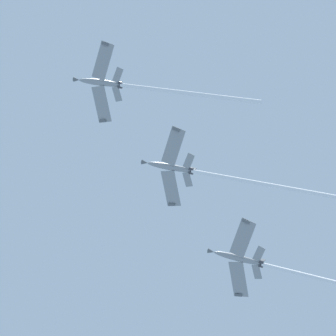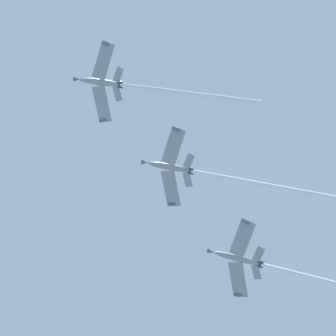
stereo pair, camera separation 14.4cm
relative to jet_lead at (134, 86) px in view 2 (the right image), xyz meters
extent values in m
ellipsoid|color=gray|center=(-2.04, -8.29, 3.98)|extent=(4.29, 11.51, 6.29)
cone|color=#595E60|center=(-3.50, -14.19, 6.81)|extent=(1.63, 2.19, 1.76)
ellipsoid|color=black|center=(-2.44, -9.89, 5.41)|extent=(1.67, 3.07, 2.00)
cube|color=gray|center=(3.27, -8.89, 3.56)|extent=(9.01, 3.37, 1.70)
cube|color=#595E60|center=(7.33, -9.56, 3.54)|extent=(0.70, 1.68, 0.87)
cube|color=gray|center=(-7.02, -6.36, 3.56)|extent=(9.52, 7.16, 1.70)
cube|color=#595E60|center=(-10.93, -5.06, 3.54)|extent=(1.40, 1.82, 0.87)
cube|color=gray|center=(1.26, -4.43, 1.88)|extent=(3.71, 1.96, 0.90)
cube|color=gray|center=(-3.17, -3.34, 1.88)|extent=(3.96, 3.34, 0.90)
cube|color=#595E60|center=(-0.86, -3.49, 3.23)|extent=(0.98, 3.30, 3.55)
cylinder|color=#38383D|center=(-0.36, -3.33, 1.45)|extent=(1.07, 1.40, 1.15)
cylinder|color=#38383D|center=(-1.23, -3.11, 1.45)|extent=(1.07, 1.40, 1.15)
cylinder|color=white|center=(3.02, 12.28, -5.97)|extent=(8.58, 31.27, 15.53)
ellipsoid|color=gray|center=(-15.50, 13.78, -3.37)|extent=(4.35, 11.40, 6.54)
cone|color=#595E60|center=(-16.98, 7.96, -0.40)|extent=(1.65, 2.20, 1.78)
ellipsoid|color=black|center=(-15.90, 12.21, -1.90)|extent=(1.69, 3.07, 2.05)
cube|color=gray|center=(-10.20, 13.13, -3.81)|extent=(9.02, 3.36, 1.77)
cube|color=#595E60|center=(-6.15, 12.43, -3.84)|extent=(0.71, 1.67, 0.91)
cube|color=gray|center=(-20.48, 15.74, -3.81)|extent=(9.50, 7.18, 1.77)
cube|color=#595E60|center=(-24.37, 17.06, -3.84)|extent=(1.41, 1.80, 0.91)
cube|color=gray|center=(-12.19, 17.56, -5.59)|extent=(3.70, 1.92, 0.94)
cube|color=gray|center=(-16.61, 18.69, -5.59)|extent=(3.94, 3.35, 0.94)
cube|color=#595E60|center=(-14.29, 18.55, -4.24)|extent=(1.01, 3.33, 3.57)
cylinder|color=#38383D|center=(-13.80, 18.66, -6.03)|extent=(1.08, 1.41, 1.16)
cylinder|color=#38383D|center=(-14.67, 18.89, -6.03)|extent=(1.08, 1.41, 1.16)
cylinder|color=white|center=(-10.41, 33.83, -13.71)|extent=(8.57, 30.39, 16.02)
ellipsoid|color=gray|center=(-29.77, 35.09, -11.81)|extent=(4.28, 11.41, 6.54)
cone|color=#595E60|center=(-31.21, 29.25, -8.84)|extent=(1.64, 2.20, 1.78)
ellipsoid|color=black|center=(-30.16, 33.52, -10.34)|extent=(1.67, 3.06, 2.05)
cube|color=gray|center=(-24.46, 34.47, -12.25)|extent=(9.01, 3.34, 1.77)
cube|color=#595E60|center=(-20.40, 33.80, -12.28)|extent=(0.70, 1.67, 0.91)
cube|color=gray|center=(-34.75, 37.01, -12.25)|extent=(9.51, 7.14, 1.77)
cube|color=#595E60|center=(-38.66, 38.30, -12.28)|extent=(1.40, 1.80, 0.91)
cube|color=gray|center=(-26.48, 38.89, -14.02)|extent=(3.71, 1.94, 0.94)
cube|color=gray|center=(-30.91, 39.98, -14.02)|extent=(3.95, 3.33, 0.94)
cube|color=#595E60|center=(-28.59, 39.87, -12.68)|extent=(0.99, 3.34, 3.57)
cylinder|color=#38383D|center=(-28.10, 39.98, -14.47)|extent=(1.08, 1.41, 1.16)
cylinder|color=#38383D|center=(-28.97, 40.20, -14.47)|extent=(1.08, 1.41, 1.16)
cylinder|color=white|center=(-25.67, 51.70, -20.37)|extent=(6.60, 23.46, 12.43)
camera|label=1|loc=(17.76, 3.04, -133.70)|focal=59.94mm
camera|label=2|loc=(17.72, 2.91, -133.70)|focal=59.94mm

